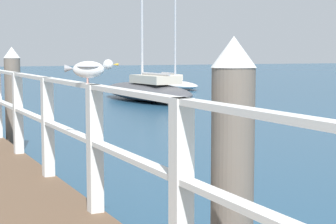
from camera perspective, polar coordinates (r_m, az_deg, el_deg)
name	(u,v)px	position (r m, az deg, el deg)	size (l,w,h in m)	color
pier_railing	(7,100)	(9.15, -15.55, 1.17)	(0.12, 18.47, 1.13)	silver
dock_piling_near	(232,184)	(3.83, 6.32, -7.01)	(0.29, 0.29, 1.93)	#6B6056
dock_piling_far	(13,101)	(10.71, -14.96, 1.09)	(0.29, 0.29, 1.93)	#6B6056
seagull_foreground	(90,69)	(5.21, -7.70, 4.25)	(0.45, 0.25, 0.21)	white
boat_0	(173,83)	(29.58, 0.45, 2.86)	(1.56, 4.40, 4.55)	white
boat_3	(147,90)	(22.06, -2.11, 2.16)	(2.29, 6.14, 6.35)	#4C4C51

